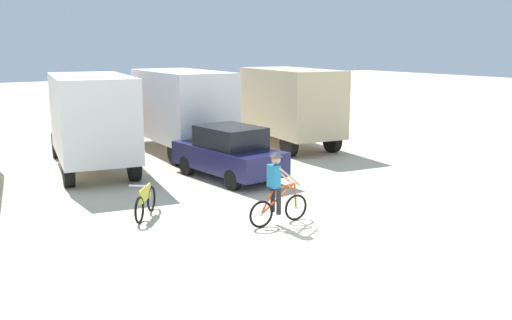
{
  "coord_description": "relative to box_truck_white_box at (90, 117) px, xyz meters",
  "views": [
    {
      "loc": [
        -9.09,
        -9.57,
        4.37
      ],
      "look_at": [
        -0.43,
        3.42,
        1.1
      ],
      "focal_mm": 38.87,
      "sensor_mm": 36.0,
      "label": 1
    }
  ],
  "objects": [
    {
      "name": "box_truck_avon_van",
      "position": [
        3.9,
        1.16,
        0.0
      ],
      "size": [
        2.72,
        6.86,
        3.35
      ],
      "color": "white",
      "rests_on": "ground"
    },
    {
      "name": "cyclist_orange_shirt",
      "position": [
        1.84,
        -8.64,
        -1.03
      ],
      "size": [
        1.73,
        0.52,
        1.82
      ],
      "color": "black",
      "rests_on": "ground"
    },
    {
      "name": "bicycle_spare",
      "position": [
        -0.62,
        -6.27,
        -1.48
      ],
      "size": [
        1.14,
        1.38,
        0.97
      ],
      "color": "black",
      "rests_on": "ground"
    },
    {
      "name": "ground_plane",
      "position": [
        3.23,
        -9.67,
        -1.87
      ],
      "size": [
        120.0,
        120.0,
        0.0
      ],
      "primitive_type": "plane",
      "color": "beige"
    },
    {
      "name": "box_truck_tan_camper",
      "position": [
        8.51,
        0.07,
        0.0
      ],
      "size": [
        3.22,
        7.0,
        3.35
      ],
      "color": "#CCB78E",
      "rests_on": "ground"
    },
    {
      "name": "sedan_parked",
      "position": [
        3.3,
        -3.88,
        -0.99
      ],
      "size": [
        2.15,
        4.35,
        1.76
      ],
      "color": "#1E1E4C",
      "rests_on": "ground"
    },
    {
      "name": "box_truck_white_box",
      "position": [
        0.0,
        0.0,
        0.0
      ],
      "size": [
        3.49,
        7.05,
        3.35
      ],
      "color": "white",
      "rests_on": "ground"
    }
  ]
}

